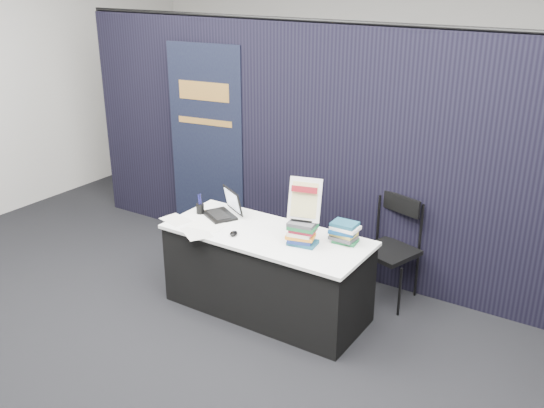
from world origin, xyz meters
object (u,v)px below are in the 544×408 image
Objects in this scene: laptop at (222,209)px; pullup_banner at (207,157)px; stacking_chair at (391,245)px; book_stack_short at (344,233)px; info_sign at (305,200)px; display_table at (267,272)px; book_stack_tall at (302,233)px.

pullup_banner reaches higher than laptop.
laptop is 1.57m from stacking_chair.
book_stack_short is 0.57× the size of info_sign.
pullup_banner is at bearing 137.13° from info_sign.
info_sign reaches higher than display_table.
book_stack_short reaches higher than display_table.
stacking_chair is (2.21, -0.15, -0.42)m from pullup_banner.
book_stack_short is at bearing 20.48° from info_sign.
laptop is at bearing 171.11° from book_stack_tall.
laptop is 1.86× the size of book_stack_short.
laptop is 1.61× the size of book_stack_tall.
info_sign is at bearing -144.76° from book_stack_short.
stacking_chair is at bearing 44.36° from display_table.
pullup_banner is 2.25× the size of stacking_chair.
pullup_banner is (-1.39, 0.95, 0.58)m from display_table.
laptop is at bearing -52.89° from pullup_banner.
info_sign is at bearing 1.39° from display_table.
book_stack_tall is 2.01m from pullup_banner.
book_stack_tall is at bearing -104.76° from info_sign.
laptop is (-0.57, 0.12, 0.43)m from display_table.
display_table is 8.57× the size of book_stack_short.
laptop reaches higher than stacking_chair.
book_stack_short is 0.22× the size of stacking_chair.
laptop is 1.20m from book_stack_short.
display_table is 1.78m from pullup_banner.
book_stack_tall is at bearing -140.67° from book_stack_short.
book_stack_short is 2.17m from pullup_banner.
stacking_chair is (0.82, 0.80, 0.16)m from display_table.
info_sign is (0.93, -0.11, 0.32)m from laptop.
stacking_chair is at bearing 45.35° from info_sign.
book_stack_tall is 1.16× the size of book_stack_short.
display_table is at bearing -42.22° from pullup_banner.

